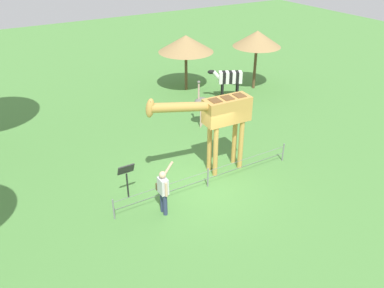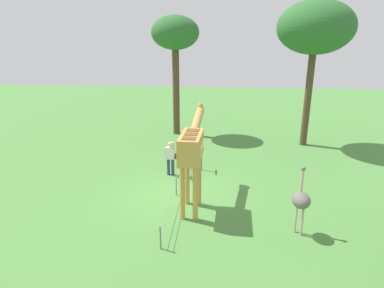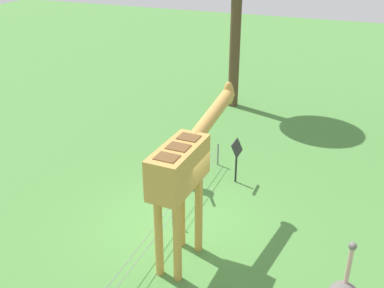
{
  "view_description": "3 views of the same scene",
  "coord_description": "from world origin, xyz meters",
  "px_view_note": "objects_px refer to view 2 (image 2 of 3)",
  "views": [
    {
      "loc": [
        6.27,
        9.72,
        8.1
      ],
      "look_at": [
        0.77,
        0.34,
        2.04
      ],
      "focal_mm": 36.48,
      "sensor_mm": 36.0,
      "label": 1
    },
    {
      "loc": [
        -11.68,
        -1.5,
        5.98
      ],
      "look_at": [
        -0.15,
        -0.5,
        2.21
      ],
      "focal_mm": 30.65,
      "sensor_mm": 36.0,
      "label": 2
    },
    {
      "loc": [
        -8.72,
        -3.86,
        6.94
      ],
      "look_at": [
        1.08,
        0.06,
        1.83
      ],
      "focal_mm": 42.66,
      "sensor_mm": 36.0,
      "label": 3
    }
  ],
  "objects_px": {
    "visitor": "(171,156)",
    "tree_northeast": "(175,36)",
    "ostrich": "(301,200)",
    "giraffe": "(192,148)",
    "tree_east": "(315,29)",
    "info_sign": "(202,151)"
  },
  "relations": [
    {
      "from": "visitor",
      "to": "info_sign",
      "type": "height_order",
      "value": "visitor"
    },
    {
      "from": "visitor",
      "to": "info_sign",
      "type": "relative_size",
      "value": 1.32
    },
    {
      "from": "giraffe",
      "to": "tree_northeast",
      "type": "distance_m",
      "value": 10.52
    },
    {
      "from": "giraffe",
      "to": "tree_east",
      "type": "distance_m",
      "value": 10.68
    },
    {
      "from": "giraffe",
      "to": "ostrich",
      "type": "relative_size",
      "value": 1.76
    },
    {
      "from": "visitor",
      "to": "tree_east",
      "type": "distance_m",
      "value": 10.31
    },
    {
      "from": "tree_east",
      "to": "info_sign",
      "type": "xyz_separation_m",
      "value": [
        -4.41,
        5.71,
        -5.48
      ]
    },
    {
      "from": "visitor",
      "to": "tree_east",
      "type": "bearing_deg",
      "value": -54.19
    },
    {
      "from": "ostrich",
      "to": "tree_northeast",
      "type": "xyz_separation_m",
      "value": [
        11.11,
        5.37,
        4.89
      ]
    },
    {
      "from": "giraffe",
      "to": "visitor",
      "type": "distance_m",
      "value": 3.41
    },
    {
      "from": "ostrich",
      "to": "tree_northeast",
      "type": "distance_m",
      "value": 13.27
    },
    {
      "from": "info_sign",
      "to": "tree_east",
      "type": "bearing_deg",
      "value": -52.31
    },
    {
      "from": "tree_east",
      "to": "info_sign",
      "type": "bearing_deg",
      "value": 127.69
    },
    {
      "from": "visitor",
      "to": "tree_northeast",
      "type": "xyz_separation_m",
      "value": [
        6.79,
        0.63,
        5.17
      ]
    },
    {
      "from": "tree_northeast",
      "to": "info_sign",
      "type": "distance_m",
      "value": 8.21
    },
    {
      "from": "info_sign",
      "to": "giraffe",
      "type": "bearing_deg",
      "value": 177.96
    },
    {
      "from": "giraffe",
      "to": "tree_east",
      "type": "height_order",
      "value": "tree_east"
    },
    {
      "from": "tree_northeast",
      "to": "giraffe",
      "type": "bearing_deg",
      "value": -169.1
    },
    {
      "from": "visitor",
      "to": "info_sign",
      "type": "xyz_separation_m",
      "value": [
        0.68,
        -1.35,
        0.05
      ]
    },
    {
      "from": "tree_northeast",
      "to": "visitor",
      "type": "bearing_deg",
      "value": -174.67
    },
    {
      "from": "tree_east",
      "to": "info_sign",
      "type": "distance_m",
      "value": 9.06
    },
    {
      "from": "ostrich",
      "to": "giraffe",
      "type": "bearing_deg",
      "value": 67.37
    }
  ]
}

